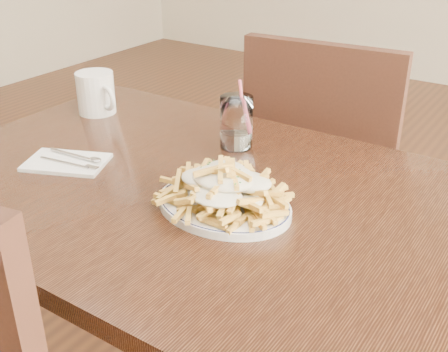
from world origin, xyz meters
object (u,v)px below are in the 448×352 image
Objects in this scene: table at (195,217)px; water_glass at (236,125)px; loaded_fries at (224,183)px; coffee_mug at (96,93)px; fries_plate at (224,205)px; chair_far at (326,171)px.

water_glass is at bearing 98.21° from table.
table is at bearing -81.79° from water_glass.
loaded_fries is 1.74× the size of coffee_mug.
coffee_mug is at bearing 157.51° from table.
table is 7.23× the size of water_glass.
water_glass is (-0.03, 0.21, 0.13)m from table.
coffee_mug is (-0.46, 0.19, 0.13)m from table.
coffee_mug is at bearing 156.93° from loaded_fries.
loaded_fries is 0.62m from coffee_mug.
coffee_mug is at bearing -178.01° from water_glass.
table is at bearing 154.54° from fries_plate.
water_glass is (-0.14, 0.26, -0.00)m from loaded_fries.
chair_far is 3.00× the size of fries_plate.
loaded_fries is 0.29m from water_glass.
loaded_fries reaches higher than fries_plate.
table is 3.83× the size of fries_plate.
table is 8.59× the size of coffee_mug.
loaded_fries is at bearing -23.07° from coffee_mug.
fries_plate is 0.62m from coffee_mug.
water_glass is (-0.06, -0.41, 0.27)m from chair_far.
table is 1.27× the size of chair_far.
fries_plate is 2.25× the size of coffee_mug.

